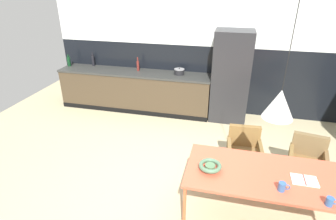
% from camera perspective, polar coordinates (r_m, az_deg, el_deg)
% --- Properties ---
extents(ground_plane, '(9.17, 9.17, 0.00)m').
position_cam_1_polar(ground_plane, '(3.96, 4.22, -17.82)').
color(ground_plane, tan).
extents(back_wall_splashback_dark, '(7.06, 0.12, 1.46)m').
position_cam_1_polar(back_wall_splashback_dark, '(6.14, 9.14, 6.37)').
color(back_wall_splashback_dark, black).
rests_on(back_wall_splashback_dark, ground).
extents(back_wall_panel_upper, '(7.06, 0.12, 1.46)m').
position_cam_1_polar(back_wall_panel_upper, '(5.83, 10.19, 20.01)').
color(back_wall_panel_upper, silver).
rests_on(back_wall_panel_upper, back_wall_splashback_dark).
extents(kitchen_counter, '(3.42, 0.63, 0.89)m').
position_cam_1_polar(kitchen_counter, '(6.25, -6.93, 4.07)').
color(kitchen_counter, '#3F3223').
rests_on(kitchen_counter, ground).
extents(refrigerator_column, '(0.74, 0.60, 1.86)m').
position_cam_1_polar(refrigerator_column, '(5.72, 12.97, 6.74)').
color(refrigerator_column, '#232326').
rests_on(refrigerator_column, ground).
extents(dining_table, '(1.78, 0.85, 0.74)m').
position_cam_1_polar(dining_table, '(3.36, 19.68, -13.02)').
color(dining_table, '#D9563B').
rests_on(dining_table, ground).
extents(armchair_by_stool, '(0.51, 0.50, 0.77)m').
position_cam_1_polar(armchair_by_stool, '(4.21, 15.61, -7.32)').
color(armchair_by_stool, brown).
rests_on(armchair_by_stool, ground).
extents(armchair_head_of_table, '(0.56, 0.55, 0.76)m').
position_cam_1_polar(armchair_head_of_table, '(4.34, 27.19, -8.52)').
color(armchair_head_of_table, brown).
rests_on(armchair_head_of_table, ground).
extents(fruit_bowl, '(0.26, 0.26, 0.09)m').
position_cam_1_polar(fruit_bowl, '(3.21, 8.81, -11.51)').
color(fruit_bowl, '#4C704C').
rests_on(fruit_bowl, dining_table).
extents(open_book, '(0.27, 0.19, 0.02)m').
position_cam_1_polar(open_book, '(3.40, 26.63, -12.99)').
color(open_book, white).
rests_on(open_book, dining_table).
extents(mug_white_ceramic, '(0.11, 0.07, 0.09)m').
position_cam_1_polar(mug_white_ceramic, '(3.17, 30.78, -16.12)').
color(mug_white_ceramic, '#335B93').
rests_on(mug_white_ceramic, dining_table).
extents(mug_glass_clear, '(0.12, 0.07, 0.10)m').
position_cam_1_polar(mug_glass_clear, '(3.14, 22.78, -14.58)').
color(mug_glass_clear, '#335B93').
rests_on(mug_glass_clear, dining_table).
extents(cooking_pot, '(0.22, 0.22, 0.15)m').
position_cam_1_polar(cooking_pot, '(5.86, 2.38, 8.02)').
color(cooking_pot, black).
rests_on(cooking_pot, kitchen_counter).
extents(bottle_vinegar_dark, '(0.06, 0.06, 0.30)m').
position_cam_1_polar(bottle_vinegar_dark, '(6.14, -6.31, 9.26)').
color(bottle_vinegar_dark, maroon).
rests_on(bottle_vinegar_dark, kitchen_counter).
extents(bottle_oil_tall, '(0.06, 0.06, 0.32)m').
position_cam_1_polar(bottle_oil_tall, '(6.70, -15.41, 10.00)').
color(bottle_oil_tall, black).
rests_on(bottle_oil_tall, kitchen_counter).
extents(bottle_spice_small, '(0.08, 0.08, 0.27)m').
position_cam_1_polar(bottle_spice_small, '(6.85, -20.03, 9.56)').
color(bottle_spice_small, '#0F3319').
rests_on(bottle_spice_small, kitchen_counter).
extents(pendant_lamp_over_table_near, '(0.31, 0.31, 1.41)m').
position_cam_1_polar(pendant_lamp_over_table_near, '(2.91, 22.27, 1.16)').
color(pendant_lamp_over_table_near, black).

